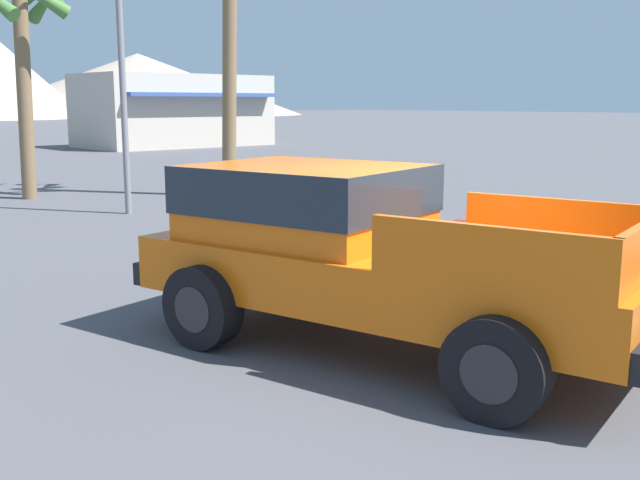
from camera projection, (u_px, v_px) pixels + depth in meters
ground_plane at (442, 346)px, 7.58m from camera, size 320.00×320.00×0.00m
orange_pickup_truck at (355, 243)px, 7.55m from camera, size 3.14×5.54×1.79m
red_convertible_car at (604, 260)px, 9.70m from camera, size 3.14×4.89×1.06m
palm_tree_short at (18, 23)px, 18.25m from camera, size 2.91×2.78×5.73m
storefront_building at (174, 111)px, 41.49m from camera, size 9.94×6.17×3.89m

